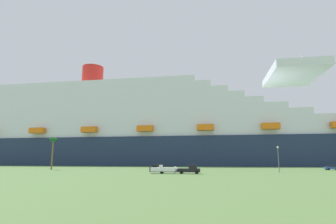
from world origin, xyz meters
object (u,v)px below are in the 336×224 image
object	(u,v)px
parked_car_blue_suv	(332,168)
street_lamp	(278,155)
palm_tree	(53,143)
parked_car_black_coupe	(158,166)
cruise_ship	(151,133)
small_boat_on_trailer	(166,170)
pickup_truck	(190,169)

from	to	relation	value
parked_car_blue_suv	street_lamp	bearing A→B (deg)	-134.06
palm_tree	parked_car_black_coupe	distance (m)	40.01
cruise_ship	small_boat_on_trailer	distance (m)	83.39
palm_tree	parked_car_blue_suv	xyz separation A→B (m)	(91.69, 16.55, -8.06)
parked_car_black_coupe	parked_car_blue_suv	world-z (taller)	same
pickup_truck	small_boat_on_trailer	bearing A→B (deg)	-174.12
pickup_truck	parked_car_blue_suv	world-z (taller)	pickup_truck
small_boat_on_trailer	street_lamp	size ratio (longest dim) A/B	1.22
palm_tree	street_lamp	distance (m)	72.48
cruise_ship	parked_car_blue_suv	size ratio (longest dim) A/B	65.71
small_boat_on_trailer	parked_car_black_coupe	xyz separation A→B (m)	(-12.56, 38.73, -0.13)
pickup_truck	cruise_ship	bearing A→B (deg)	113.49
pickup_truck	parked_car_blue_suv	bearing A→B (deg)	36.31
pickup_truck	parked_car_black_coupe	size ratio (longest dim) A/B	1.25
street_lamp	parked_car_black_coupe	xyz separation A→B (m)	(-41.14, 27.30, -3.83)
pickup_truck	small_boat_on_trailer	xyz separation A→B (m)	(-5.98, -0.62, -0.08)
small_boat_on_trailer	street_lamp	xyz separation A→B (m)	(28.58, 11.43, 3.70)
street_lamp	parked_car_black_coupe	size ratio (longest dim) A/B	1.52
small_boat_on_trailer	palm_tree	xyz separation A→B (m)	(-43.70, 14.94, 7.94)
parked_car_black_coupe	street_lamp	bearing A→B (deg)	-33.57
small_boat_on_trailer	palm_tree	size ratio (longest dim) A/B	0.77
cruise_ship	parked_car_black_coupe	size ratio (longest dim) A/B	64.66
small_boat_on_trailer	parked_car_blue_suv	world-z (taller)	small_boat_on_trailer
palm_tree	street_lamp	size ratio (longest dim) A/B	1.58
small_boat_on_trailer	cruise_ship	bearing A→B (deg)	109.47
cruise_ship	pickup_truck	distance (m)	84.95
small_boat_on_trailer	parked_car_black_coupe	size ratio (longest dim) A/B	1.85
palm_tree	street_lamp	bearing A→B (deg)	-2.78
pickup_truck	street_lamp	xyz separation A→B (m)	(22.60, 10.82, 3.62)
parked_car_blue_suv	pickup_truck	bearing A→B (deg)	-143.69
parked_car_black_coupe	parked_car_blue_suv	size ratio (longest dim) A/B	1.02
cruise_ship	palm_tree	distance (m)	64.81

